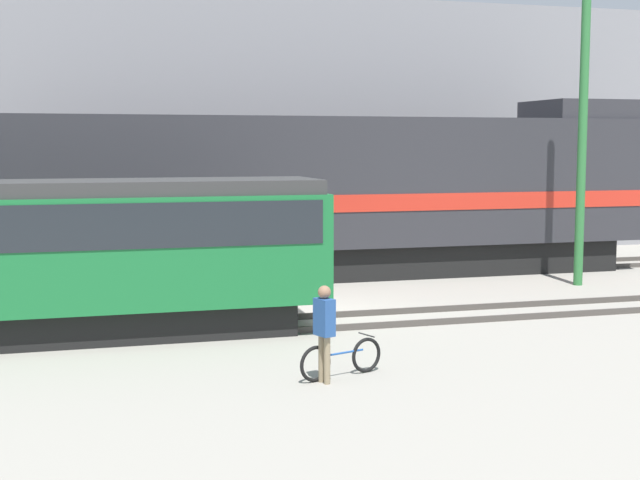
# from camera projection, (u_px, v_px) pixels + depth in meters

# --- Properties ---
(ground_plane) EXTENTS (120.00, 120.00, 0.00)m
(ground_plane) POSITION_uv_depth(u_px,v_px,m) (321.00, 314.00, 21.14)
(ground_plane) COLOR gray
(track_near) EXTENTS (60.00, 1.50, 0.14)m
(track_near) POSITION_uv_depth(u_px,v_px,m) (335.00, 321.00, 19.98)
(track_near) COLOR #47423D
(track_near) RESTS_ON ground
(track_far) EXTENTS (60.00, 1.51, 0.14)m
(track_far) POSITION_uv_depth(u_px,v_px,m) (269.00, 277.00, 26.55)
(track_far) COLOR #47423D
(track_far) RESTS_ON ground
(building_backdrop) EXTENTS (45.14, 6.00, 9.23)m
(building_backdrop) POSITION_uv_depth(u_px,v_px,m) (222.00, 128.00, 33.74)
(building_backdrop) COLOR gray
(building_backdrop) RESTS_ON ground
(freight_locomotive) EXTENTS (20.83, 3.04, 5.41)m
(freight_locomotive) POSITION_uv_depth(u_px,v_px,m) (320.00, 194.00, 26.72)
(freight_locomotive) COLOR black
(freight_locomotive) RESTS_ON ground
(streetcar) EXTENTS (11.78, 2.54, 3.28)m
(streetcar) POSITION_uv_depth(u_px,v_px,m) (38.00, 250.00, 18.07)
(streetcar) COLOR black
(streetcar) RESTS_ON ground
(bicycle) EXTENTS (1.65, 0.71, 0.69)m
(bicycle) POSITION_uv_depth(u_px,v_px,m) (341.00, 359.00, 15.41)
(bicycle) COLOR black
(bicycle) RESTS_ON ground
(person) EXTENTS (0.33, 0.41, 1.67)m
(person) POSITION_uv_depth(u_px,v_px,m) (324.00, 324.00, 14.96)
(person) COLOR #8C7A5B
(person) RESTS_ON ground
(utility_pole_right) EXTENTS (0.25, 0.25, 8.10)m
(utility_pole_right) POSITION_uv_depth(u_px,v_px,m) (582.00, 143.00, 25.10)
(utility_pole_right) COLOR #2D7238
(utility_pole_right) RESTS_ON ground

